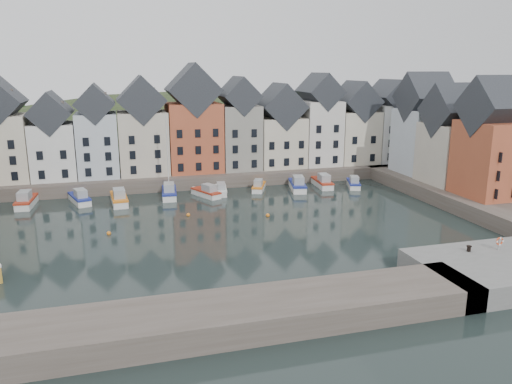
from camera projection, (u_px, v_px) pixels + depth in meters
name	position (u px, v px, depth m)	size (l,w,h in m)	color
ground	(232.00, 232.00, 58.96)	(260.00, 260.00, 0.00)	black
far_quay	(193.00, 174.00, 86.76)	(90.00, 16.00, 2.00)	#4A4239
right_quay	(479.00, 197.00, 71.20)	(14.00, 54.00, 2.00)	#4A4239
near_wall	(164.00, 326.00, 35.54)	(50.00, 6.00, 2.00)	#4A4239
hillside	(179.00, 232.00, 115.63)	(153.60, 70.40, 64.00)	black
far_terrace	(212.00, 129.00, 83.83)	(72.37, 8.16, 17.78)	beige
right_terrace	(456.00, 137.00, 73.78)	(8.30, 24.25, 16.36)	#B4BEC8
mooring_buoys	(191.00, 221.00, 62.87)	(20.50, 5.50, 0.50)	orange
boat_a	(26.00, 201.00, 69.98)	(2.46, 6.76, 2.55)	silver
boat_b	(80.00, 198.00, 71.52)	(3.65, 6.51, 2.39)	silver
boat_c	(119.00, 199.00, 71.12)	(2.52, 6.86, 2.59)	silver
boat_d	(169.00, 192.00, 74.70)	(2.68, 6.86, 12.80)	silver
boat_e	(207.00, 192.00, 75.16)	(3.99, 5.91, 2.19)	silver
boat_f	(221.00, 190.00, 76.80)	(2.55, 5.61, 2.08)	silver
boat_g	(259.00, 187.00, 79.07)	(3.60, 5.59, 2.06)	silver
boat_h	(298.00, 185.00, 79.32)	(3.57, 7.14, 2.63)	silver
boat_i	(322.00, 182.00, 81.41)	(2.56, 6.64, 2.49)	silver
boat_j	(354.00, 183.00, 81.17)	(3.49, 5.80, 2.13)	silver
mooring_bollard	(469.00, 248.00, 47.06)	(0.48, 0.48, 0.56)	black
life_ring_post	(500.00, 241.00, 47.29)	(0.80, 0.17, 1.30)	gray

